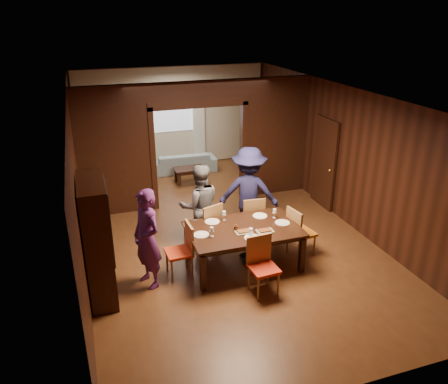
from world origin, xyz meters
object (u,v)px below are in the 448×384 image
object	(u,v)px
sofa	(183,162)
dining_table	(243,247)
chair_near	(264,267)
chair_left	(179,251)
person_purple	(147,239)
person_grey	(200,206)
chair_right	(302,231)
chair_far_l	(207,225)
person_navy	(249,193)
coffee_table	(189,175)
chair_far_r	(251,218)
hutch	(97,240)

from	to	relation	value
sofa	dining_table	size ratio (longest dim) A/B	0.95
chair_near	chair_left	bearing A→B (deg)	138.15
person_purple	sofa	distance (m)	5.67
chair_left	chair_near	size ratio (longest dim) A/B	1.00
person_grey	chair_right	bearing A→B (deg)	154.41
chair_near	person_grey	bearing A→B (deg)	102.87
chair_far_l	chair_near	world-z (taller)	same
person_navy	chair_near	distance (m)	2.07
person_grey	chair_right	world-z (taller)	person_grey
dining_table	coffee_table	xyz separation A→B (m)	(0.09, 4.36, -0.18)
coffee_table	chair_far_r	size ratio (longest dim) A/B	0.82
person_grey	dining_table	distance (m)	1.21
coffee_table	chair_right	size ratio (longest dim) A/B	0.82
person_navy	dining_table	size ratio (longest dim) A/B	0.95
chair_left	chair_right	bearing A→B (deg)	87.17
chair_right	chair_near	world-z (taller)	same
chair_near	person_navy	bearing A→B (deg)	72.16
dining_table	chair_far_r	bearing A→B (deg)	60.28
person_navy	coffee_table	world-z (taller)	person_navy
person_grey	chair_left	size ratio (longest dim) A/B	1.73
coffee_table	chair_far_r	distance (m)	3.53
dining_table	sofa	bearing A→B (deg)	88.57
sofa	chair_left	xyz separation A→B (m)	(-1.31, -5.22, 0.21)
person_grey	sofa	xyz separation A→B (m)	(0.67, 4.29, -0.57)
person_grey	chair_left	world-z (taller)	person_grey
chair_near	chair_far_l	bearing A→B (deg)	101.17
person_purple	coffee_table	xyz separation A→B (m)	(1.81, 4.42, -0.66)
sofa	hutch	xyz separation A→B (m)	(-2.63, -5.35, 0.72)
chair_near	hutch	xyz separation A→B (m)	(-2.52, 0.81, 0.52)
dining_table	chair_left	size ratio (longest dim) A/B	2.04
chair_far_l	hutch	distance (m)	2.31
chair_right	chair_near	distance (m)	1.48
chair_right	chair_far_r	xyz separation A→B (m)	(-0.69, 0.84, 0.00)
person_grey	person_purple	bearing A→B (deg)	44.71
coffee_table	chair_near	size ratio (longest dim) A/B	0.82
chair_left	person_navy	bearing A→B (deg)	118.84
chair_left	hutch	bearing A→B (deg)	-86.71
sofa	chair_left	world-z (taller)	chair_left
person_navy	sofa	bearing A→B (deg)	-61.01
chair_far_r	chair_near	world-z (taller)	same
person_purple	person_navy	bearing A→B (deg)	93.62
sofa	person_purple	bearing A→B (deg)	73.31
person_grey	dining_table	bearing A→B (deg)	122.30
dining_table	hutch	distance (m)	2.58
person_purple	sofa	bearing A→B (deg)	137.84
chair_near	chair_right	bearing A→B (deg)	34.30
chair_left	chair_far_l	distance (m)	1.08
dining_table	chair_right	xyz separation A→B (m)	(1.18, 0.02, 0.10)
sofa	coffee_table	size ratio (longest dim) A/B	2.36
person_navy	chair_near	size ratio (longest dim) A/B	1.95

